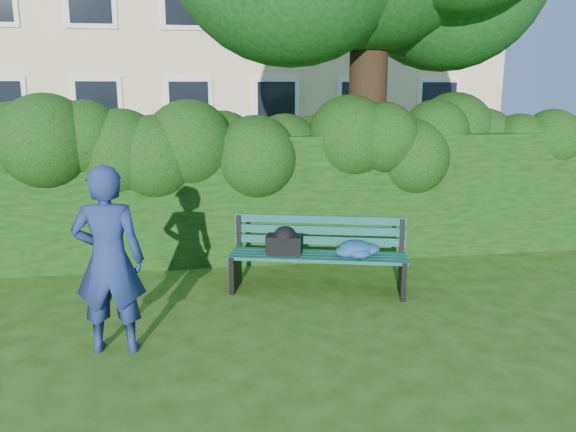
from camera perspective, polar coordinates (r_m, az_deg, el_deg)
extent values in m
plane|color=#294E0E|center=(6.40, 0.88, -9.50)|extent=(80.00, 80.00, 0.00)
cube|color=white|center=(16.58, -27.09, 9.78)|extent=(1.30, 0.08, 1.60)
cube|color=black|center=(16.54, -27.13, 9.77)|extent=(1.05, 0.04, 1.35)
cube|color=white|center=(16.02, -18.76, 10.42)|extent=(1.30, 0.08, 1.60)
cube|color=black|center=(15.99, -18.79, 10.42)|extent=(1.05, 0.04, 1.35)
cube|color=white|center=(15.82, -10.01, 10.86)|extent=(1.30, 0.08, 1.60)
cube|color=black|center=(15.78, -10.01, 10.86)|extent=(1.05, 0.04, 1.35)
cube|color=white|center=(15.98, -1.22, 11.06)|extent=(1.30, 0.08, 1.60)
cube|color=black|center=(15.94, -1.19, 11.06)|extent=(1.05, 0.04, 1.35)
cube|color=white|center=(16.49, 7.22, 11.01)|extent=(1.30, 0.08, 1.60)
cube|color=black|center=(16.45, 7.26, 11.01)|extent=(1.05, 0.04, 1.35)
cube|color=white|center=(17.32, 15.00, 10.76)|extent=(1.30, 0.08, 1.60)
cube|color=black|center=(17.29, 15.05, 10.75)|extent=(1.05, 0.04, 1.35)
cube|color=white|center=(16.16, -1.26, 21.04)|extent=(1.30, 0.08, 1.60)
cube|color=black|center=(16.12, -1.24, 21.06)|extent=(1.05, 0.04, 1.35)
cube|color=white|center=(16.66, 7.50, 20.68)|extent=(1.30, 0.08, 1.60)
cube|color=black|center=(16.62, 7.55, 20.70)|extent=(1.05, 0.04, 1.35)
cube|color=white|center=(17.49, 15.54, 19.96)|extent=(1.30, 0.08, 1.60)
cube|color=black|center=(17.45, 15.60, 19.97)|extent=(1.05, 0.04, 1.35)
cube|color=black|center=(8.24, -1.80, 2.03)|extent=(10.00, 1.00, 1.80)
cylinder|color=black|center=(8.50, 8.08, 11.70)|extent=(0.56, 0.56, 4.59)
cube|color=#0D4543|center=(6.65, 2.94, -4.53)|extent=(2.08, 0.68, 0.04)
cube|color=#0D4543|center=(6.77, 3.00, -4.23)|extent=(2.08, 0.68, 0.04)
cube|color=#0D4543|center=(6.88, 3.07, -3.95)|extent=(2.08, 0.68, 0.04)
cube|color=#0D4543|center=(7.00, 3.13, -3.67)|extent=(2.08, 0.68, 0.04)
cube|color=#0D4543|center=(7.04, 3.18, -2.47)|extent=(2.07, 0.62, 0.10)
cube|color=#0D4543|center=(7.02, 3.20, -1.43)|extent=(2.07, 0.62, 0.10)
cube|color=#0D4543|center=(7.00, 3.22, -0.37)|extent=(2.07, 0.62, 0.10)
cube|color=black|center=(7.02, -5.35, -5.61)|extent=(0.19, 0.50, 0.44)
cube|color=black|center=(7.15, -4.99, -1.69)|extent=(0.07, 0.07, 0.45)
cube|color=black|center=(6.91, -5.47, -4.00)|extent=(0.17, 0.42, 0.05)
cube|color=black|center=(6.91, 11.52, -6.11)|extent=(0.19, 0.50, 0.44)
cube|color=black|center=(7.04, 11.49, -2.12)|extent=(0.07, 0.07, 0.45)
cube|color=black|center=(6.80, 11.63, -4.49)|extent=(0.17, 0.42, 0.05)
cube|color=white|center=(6.82, -1.51, -3.82)|extent=(0.21, 0.17, 0.02)
cube|color=black|center=(6.82, -0.39, -2.90)|extent=(0.48, 0.36, 0.23)
imported|color=navy|center=(5.41, -17.74, -4.32)|extent=(0.68, 0.48, 1.77)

